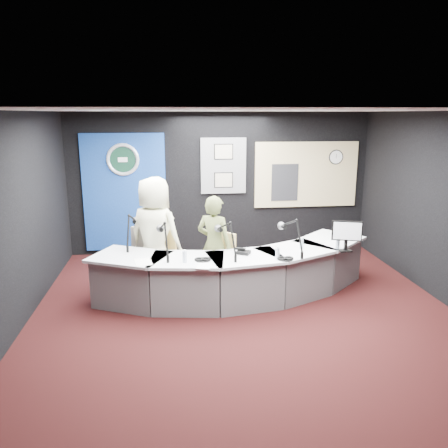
{
  "coord_description": "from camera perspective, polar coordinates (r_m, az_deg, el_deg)",
  "views": [
    {
      "loc": [
        -1.0,
        -5.88,
        2.76
      ],
      "look_at": [
        -0.2,
        0.8,
        1.1
      ],
      "focal_mm": 36.0,
      "sensor_mm": 36.0,
      "label": 1
    }
  ],
  "objects": [
    {
      "name": "paper_stack",
      "position": [
        6.36,
        -10.22,
        -4.77
      ],
      "size": [
        0.28,
        0.36,
        0.0
      ],
      "primitive_type": "cube",
      "rotation": [
        0.0,
        0.0,
        0.18
      ],
      "color": "white",
      "rests_on": "broadcast_desk"
    },
    {
      "name": "armchair_left",
      "position": [
        7.25,
        -8.64,
        -4.47
      ],
      "size": [
        0.79,
        0.79,
        1.0
      ],
      "primitive_type": null,
      "rotation": [
        0.0,
        0.0,
        -0.67
      ],
      "color": "tan",
      "rests_on": "ground"
    },
    {
      "name": "notepad",
      "position": [
        6.12,
        -2.51,
        -5.31
      ],
      "size": [
        0.25,
        0.3,
        0.0
      ],
      "primitive_type": "cube",
      "rotation": [
        0.0,
        0.0,
        -0.25
      ],
      "color": "white",
      "rests_on": "broadcast_desk"
    },
    {
      "name": "ceiling",
      "position": [
        5.97,
        2.92,
        14.22
      ],
      "size": [
        6.0,
        6.0,
        0.02
      ],
      "primitive_type": "cube",
      "color": "silver",
      "rests_on": "ground"
    },
    {
      "name": "wall_back",
      "position": [
        9.04,
        -0.41,
        5.21
      ],
      "size": [
        6.0,
        0.02,
        2.8
      ],
      "primitive_type": "cube",
      "color": "black",
      "rests_on": "ground"
    },
    {
      "name": "equipment_rack",
      "position": [
        9.22,
        7.72,
        5.25
      ],
      "size": [
        0.55,
        0.02,
        0.75
      ],
      "primitive_type": "cube",
      "color": "black",
      "rests_on": "booth_window_frame"
    },
    {
      "name": "water_bottles",
      "position": [
        6.59,
        5.15,
        -3.13
      ],
      "size": [
        2.4,
        0.5,
        0.18
      ],
      "primitive_type": null,
      "color": "silver",
      "rests_on": "broadcast_desk"
    },
    {
      "name": "boom_mic_a",
      "position": [
        7.06,
        -11.65,
        -0.45
      ],
      "size": [
        0.22,
        0.73,
        0.6
      ],
      "primitive_type": null,
      "color": "black",
      "rests_on": "broadcast_desk"
    },
    {
      "name": "draped_jacket",
      "position": [
        7.41,
        -9.99,
        -3.16
      ],
      "size": [
        0.45,
        0.39,
        0.7
      ],
      "primitive_type": "cube",
      "rotation": [
        0.0,
        0.0,
        -0.67
      ],
      "color": "slate",
      "rests_on": "armchair_left"
    },
    {
      "name": "agency_seal",
      "position": [
        8.9,
        -12.73,
        7.98
      ],
      "size": [
        0.63,
        0.07,
        0.63
      ],
      "primitive_type": "torus",
      "rotation": [
        1.57,
        0.0,
        0.0
      ],
      "color": "silver",
      "rests_on": "backdrop_panel"
    },
    {
      "name": "armchair_right",
      "position": [
        7.03,
        -1.24,
        -5.42
      ],
      "size": [
        0.7,
        0.7,
        0.88
      ],
      "primitive_type": null,
      "rotation": [
        0.0,
        0.0,
        -0.85
      ],
      "color": "tan",
      "rests_on": "ground"
    },
    {
      "name": "person_woman",
      "position": [
        6.93,
        -1.25,
        -2.74
      ],
      "size": [
        0.68,
        0.62,
        1.56
      ],
      "primitive_type": "imported",
      "rotation": [
        0.0,
        0.0,
        2.57
      ],
      "color": "#575F31",
      "rests_on": "ground"
    },
    {
      "name": "headphones_far",
      "position": [
        6.33,
        -2.72,
        -4.5
      ],
      "size": [
        0.24,
        0.24,
        0.04
      ],
      "primitive_type": "torus",
      "color": "black",
      "rests_on": "broadcast_desk"
    },
    {
      "name": "wall_left",
      "position": [
        6.36,
        -24.97,
        0.19
      ],
      "size": [
        0.02,
        6.0,
        2.8
      ],
      "primitive_type": "cube",
      "color": "black",
      "rests_on": "ground"
    },
    {
      "name": "broadcast_desk",
      "position": [
        6.93,
        1.49,
        -6.29
      ],
      "size": [
        4.5,
        1.9,
        0.75
      ],
      "primitive_type": null,
      "color": "silver",
      "rests_on": "ground"
    },
    {
      "name": "framed_photo_upper",
      "position": [
        8.92,
        -0.05,
        9.16
      ],
      "size": [
        0.34,
        0.02,
        0.27
      ],
      "primitive_type": "cube",
      "color": "gray",
      "rests_on": "pinboard"
    },
    {
      "name": "headphones_near",
      "position": [
        6.42,
        7.79,
        -4.35
      ],
      "size": [
        0.24,
        0.24,
        0.04
      ],
      "primitive_type": "torus",
      "color": "black",
      "rests_on": "broadcast_desk"
    },
    {
      "name": "wall_front",
      "position": [
        3.34,
        11.46,
        -10.47
      ],
      "size": [
        6.0,
        0.02,
        2.8
      ],
      "primitive_type": "cube",
      "color": "black",
      "rests_on": "ground"
    },
    {
      "name": "boom_mic_b",
      "position": [
        6.5,
        -7.67,
        -1.53
      ],
      "size": [
        0.23,
        0.73,
        0.6
      ],
      "primitive_type": null,
      "color": "black",
      "rests_on": "broadcast_desk"
    },
    {
      "name": "computer_monitor",
      "position": [
        6.9,
        15.31,
        -0.83
      ],
      "size": [
        0.38,
        0.14,
        0.27
      ],
      "primitive_type": "cube",
      "rotation": [
        0.0,
        0.0,
        -0.3
      ],
      "color": "black",
      "rests_on": "broadcast_desk"
    },
    {
      "name": "framed_photo_lower",
      "position": [
        8.98,
        -0.05,
        5.6
      ],
      "size": [
        0.34,
        0.02,
        0.27
      ],
      "primitive_type": "cube",
      "color": "gray",
      "rests_on": "pinboard"
    },
    {
      "name": "person_man",
      "position": [
        7.13,
        -8.76,
        -1.33
      ],
      "size": [
        1.06,
        0.94,
        1.83
      ],
      "primitive_type": "imported",
      "rotation": [
        0.0,
        0.0,
        2.63
      ],
      "color": "beige",
      "rests_on": "ground"
    },
    {
      "name": "booth_glow",
      "position": [
        9.34,
        10.41,
        6.19
      ],
      "size": [
        2.0,
        0.02,
        1.2
      ],
      "primitive_type": "cube",
      "color": "#FFDDA1",
      "rests_on": "booth_window_frame"
    },
    {
      "name": "pinboard",
      "position": [
        8.97,
        -0.07,
        7.39
      ],
      "size": [
        0.9,
        0.04,
        1.1
      ],
      "primitive_type": "cube",
      "color": "slate",
      "rests_on": "wall_back"
    },
    {
      "name": "seal_center",
      "position": [
        8.9,
        -12.73,
        7.98
      ],
      "size": [
        0.48,
        0.01,
        0.48
      ],
      "primitive_type": "cylinder",
      "rotation": [
        1.57,
        0.0,
        0.0
      ],
      "color": "black",
      "rests_on": "backdrop_panel"
    },
    {
      "name": "booth_window_frame",
      "position": [
        9.35,
        10.39,
        6.2
      ],
      "size": [
        2.12,
        0.06,
        1.32
      ],
      "primitive_type": "cube",
      "color": "tan",
      "rests_on": "wall_back"
    },
    {
      "name": "backdrop_panel",
      "position": [
        9.03,
        -12.49,
        3.9
      ],
      "size": [
        1.6,
        0.05,
        2.3
      ],
      "primitive_type": "cube",
      "color": "navy",
      "rests_on": "wall_back"
    },
    {
      "name": "boom_mic_c",
      "position": [
        6.45,
        0.31,
        -1.52
      ],
      "size": [
        0.3,
        0.71,
        0.6
      ],
      "primitive_type": null,
      "color": "black",
      "rests_on": "broadcast_desk"
    },
    {
      "name": "boom_mic_d",
      "position": [
        6.68,
        8.56,
        -1.15
      ],
      "size": [
        0.28,
        0.72,
        0.6
      ],
      "primitive_type": null,
      "color": "black",
      "rests_on": "broadcast_desk"
    },
    {
      "name": "desk_phone",
      "position": [
        6.62,
        2.48,
        -3.61
      ],
      "size": [
        0.23,
        0.22,
        0.05
      ],
      "primitive_type": "cube",
      "rotation": [
        0.0,
        0.0,
        -0.5
      ],
      "color": "black",
      "rests_on": "broadcast_desk"
    },
    {
      "name": "ground",
      "position": [
        6.58,
        2.61,
        -10.98
      ],
      "size": [
        6.0,
        6.0,
        0.0
      ],
      "primitive_type": "plane",
      "color": "black",
      "rests_on": "ground"
    },
    {
      "name": "wall_clock",
      "position": [
        9.48,
        14.04,
        8.24
      ],
      "size": [
        0.28,
        0.01,
        0.28
      ],
      "primitive_type": "cylinder",
      "rotation": [
        1.57,
        0.0,
        0.0
      ],
      "color": "white",
      "rests_on": "booth_window_frame"
    }
  ]
}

